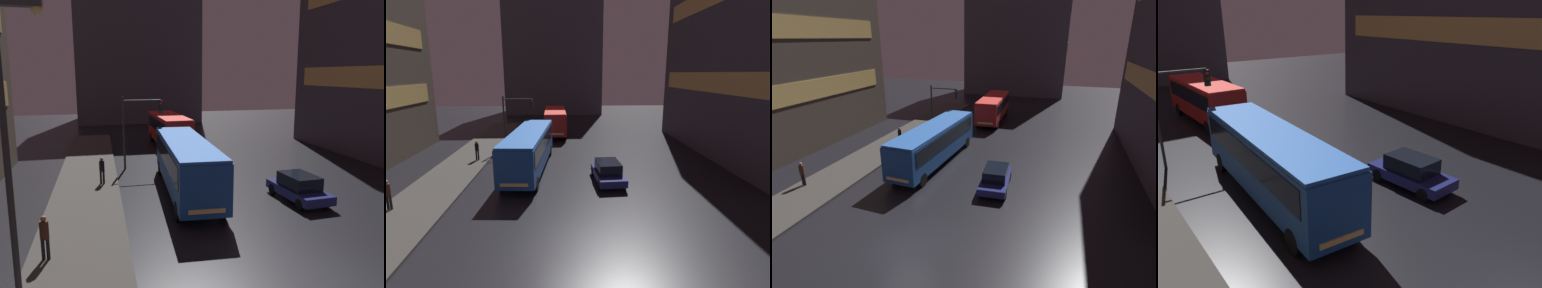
# 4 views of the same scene
# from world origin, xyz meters

# --- Properties ---
(bus_near) EXTENTS (3.22, 11.86, 3.27)m
(bus_near) POSITION_xyz_m (-3.01, 10.98, 2.02)
(bus_near) COLOR #194793
(bus_near) RESTS_ON ground
(bus_far) EXTENTS (2.92, 9.75, 3.18)m
(bus_far) POSITION_xyz_m (-1.34, 25.86, 1.96)
(bus_far) COLOR #AD1E19
(bus_far) RESTS_ON ground
(car_taxi) EXTENTS (2.14, 4.41, 1.55)m
(car_taxi) POSITION_xyz_m (2.96, 7.97, 0.78)
(car_taxi) COLOR navy
(car_taxi) RESTS_ON ground
(traffic_light_main) EXTENTS (3.07, 0.35, 5.54)m
(traffic_light_main) POSITION_xyz_m (-5.18, 17.73, 3.76)
(traffic_light_main) COLOR #2D2D2D
(traffic_light_main) RESTS_ON ground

